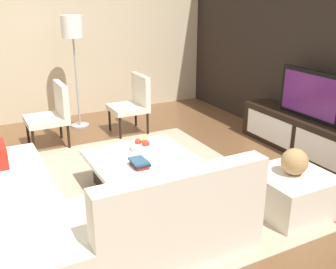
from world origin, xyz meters
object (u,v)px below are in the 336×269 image
object	(u,v)px
decorative_ball	(295,162)
book_stack	(139,163)
fruit_bowl	(143,146)
accent_chair_near	(53,111)
floor_lamp	(73,34)
media_console	(305,136)
accent_chair_far	(134,101)
sectional_couch	(62,213)
ottoman	(291,192)
television	(310,95)
coffee_table	(142,172)

from	to	relation	value
decorative_ball	book_stack	bearing A→B (deg)	-125.70
fruit_bowl	accent_chair_near	bearing A→B (deg)	-158.18
accent_chair_near	fruit_bowl	xyz separation A→B (m)	(1.60, 0.64, -0.06)
floor_lamp	book_stack	distance (m)	2.82
floor_lamp	fruit_bowl	bearing A→B (deg)	2.97
accent_chair_near	book_stack	bearing A→B (deg)	7.79
media_console	fruit_bowl	distance (m)	2.22
floor_lamp	accent_chair_far	distance (m)	1.33
sectional_couch	ottoman	distance (m)	2.16
media_console	accent_chair_far	distance (m)	2.50
television	coffee_table	distance (m)	2.38
floor_lamp	accent_chair_near	bearing A→B (deg)	-39.79
coffee_table	book_stack	size ratio (longest dim) A/B	4.87
sectional_couch	book_stack	bearing A→B (deg)	113.15
media_console	television	xyz separation A→B (m)	(0.00, 0.00, 0.56)
sectional_couch	accent_chair_far	world-z (taller)	accent_chair_far
accent_chair_far	book_stack	bearing A→B (deg)	-14.89
book_stack	ottoman	bearing A→B (deg)	54.30
coffee_table	accent_chair_far	xyz separation A→B (m)	(-1.77, 0.66, 0.29)
ottoman	decorative_ball	distance (m)	0.33
coffee_table	ottoman	world-z (taller)	ottoman
floor_lamp	book_stack	size ratio (longest dim) A/B	7.73
accent_chair_near	fruit_bowl	bearing A→B (deg)	17.79
media_console	sectional_couch	world-z (taller)	sectional_couch
ottoman	book_stack	bearing A→B (deg)	-125.70
media_console	floor_lamp	size ratio (longest dim) A/B	1.21
ottoman	fruit_bowl	size ratio (longest dim) A/B	2.50
accent_chair_near	decorative_ball	distance (m)	3.31
media_console	television	world-z (taller)	television
floor_lamp	ottoman	distance (m)	3.88
media_console	accent_chair_near	xyz separation A→B (m)	(-1.88, -2.84, 0.24)
media_console	ottoman	size ratio (longest dim) A/B	2.97
ottoman	book_stack	xyz separation A→B (m)	(-0.88, -1.22, 0.22)
television	decorative_ball	world-z (taller)	television
accent_chair_near	floor_lamp	bearing A→B (deg)	136.19
fruit_bowl	decorative_ball	size ratio (longest dim) A/B	1.09
ottoman	accent_chair_far	size ratio (longest dim) A/B	0.80
coffee_table	accent_chair_far	size ratio (longest dim) A/B	1.24
accent_chair_near	ottoman	distance (m)	3.32
sectional_couch	book_stack	world-z (taller)	sectional_couch
accent_chair_far	accent_chair_near	bearing A→B (deg)	-83.53
ottoman	accent_chair_far	bearing A→B (deg)	-171.35
sectional_couch	book_stack	xyz separation A→B (m)	(-0.38, 0.88, 0.13)
accent_chair_near	television	bearing A→B (deg)	52.48
sectional_couch	media_console	bearing A→B (deg)	98.52
media_console	television	size ratio (longest dim) A/B	2.11
accent_chair_far	sectional_couch	bearing A→B (deg)	-28.48
fruit_bowl	decorative_ball	xyz separation A→B (m)	(1.28, 1.00, 0.10)
book_stack	media_console	bearing A→B (deg)	92.80
accent_chair_near	decorative_ball	world-z (taller)	accent_chair_near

